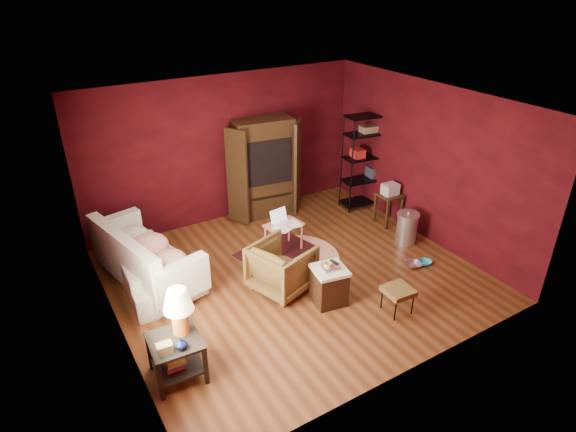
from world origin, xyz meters
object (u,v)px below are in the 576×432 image
side_table (177,326)px  hamper (329,285)px  sofa (145,262)px  wire_shelving (367,157)px  tv_armoire (263,166)px  armchair (282,265)px  laptop_desk (283,227)px

side_table → hamper: bearing=5.1°
sofa → wire_shelving: bearing=-82.9°
wire_shelving → hamper: bearing=-131.6°
hamper → sofa: bearing=139.2°
tv_armoire → hamper: bearing=-93.3°
wire_shelving → side_table: bearing=-146.6°
armchair → laptop_desk: armchair is taller
sofa → hamper: 2.88m
sofa → armchair: 2.14m
sofa → wire_shelving: (4.72, 0.44, 0.68)m
sofa → wire_shelving: size_ratio=1.01×
armchair → side_table: size_ratio=0.72×
side_table → laptop_desk: side_table is taller
laptop_desk → wire_shelving: 2.55m
sofa → laptop_desk: bearing=-94.6°
hamper → wire_shelving: (2.55, 2.31, 0.76)m
armchair → wire_shelving: wire_shelving is taller
laptop_desk → side_table: bearing=-152.7°
armchair → hamper: bearing=-165.5°
side_table → tv_armoire: 4.43m
side_table → hamper: size_ratio=1.77×
laptop_desk → tv_armoire: size_ratio=0.39×
sofa → hamper: size_ratio=2.94×
tv_armoire → wire_shelving: size_ratio=1.01×
side_table → hamper: (2.37, 0.21, -0.41)m
laptop_desk → hamper: bearing=-104.5°
armchair → side_table: side_table is taller
hamper → side_table: bearing=-174.9°
side_table → laptop_desk: bearing=35.7°
armchair → hamper: 0.79m
hamper → laptop_desk: bearing=84.0°
armchair → hamper: (0.42, -0.65, -0.12)m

